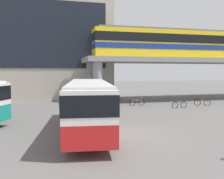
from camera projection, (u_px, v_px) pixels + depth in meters
The scene contains 8 objects.
ground_plane at pixel (97, 109), 24.73m from camera, with size 120.00×120.00×0.00m, color #605E5B.
station_building at pixel (25, 45), 37.87m from camera, with size 25.15×15.41×15.76m.
elevated_platform at pixel (187, 64), 33.07m from camera, with size 28.57×7.19×5.56m.
train at pixel (187, 44), 32.81m from camera, with size 25.85×2.96×3.84m.
bus_main at pixel (88, 101), 15.62m from camera, with size 3.97×11.28×3.22m.
bicycle_red at pixel (202, 102), 27.02m from camera, with size 1.65×0.81×1.04m.
bicycle_blue at pixel (179, 105), 25.21m from camera, with size 1.79×0.14×1.04m.
bicycle_silver at pixel (137, 102), 27.12m from camera, with size 1.79×0.26×1.04m.
Camera 1 is at (-4.33, -14.15, 3.95)m, focal length 38.56 mm.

